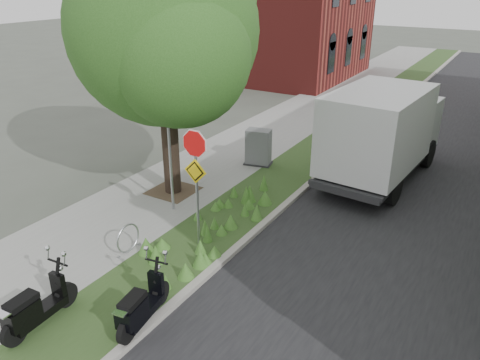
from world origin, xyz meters
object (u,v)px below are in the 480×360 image
Objects in this scene: box_truck at (383,130)px; utility_cabinet at (258,148)px; sign_assembly at (195,165)px; scooter_near at (32,313)px; scooter_far at (139,311)px.

utility_cabinet is at bearing -163.98° from box_truck.
box_truck is (2.66, 6.85, -0.55)m from sign_assembly.
scooter_near is 1.03× the size of scooter_far.
scooter_far is at bearing 33.01° from scooter_near.
scooter_near is 2.05m from scooter_far.
box_truck is 4.77× the size of utility_cabinet.
sign_assembly is 3.70m from scooter_far.
sign_assembly is 4.69m from scooter_near.
scooter_near is at bearing -107.73° from box_truck.
scooter_near reaches higher than scooter_far.
scooter_near is 9.94m from utility_cabinet.
scooter_far is 9.09m from utility_cabinet.
scooter_near is at bearing -101.81° from sign_assembly.
sign_assembly is at bearing -111.23° from box_truck.
box_truck is at bearing 68.77° from sign_assembly.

